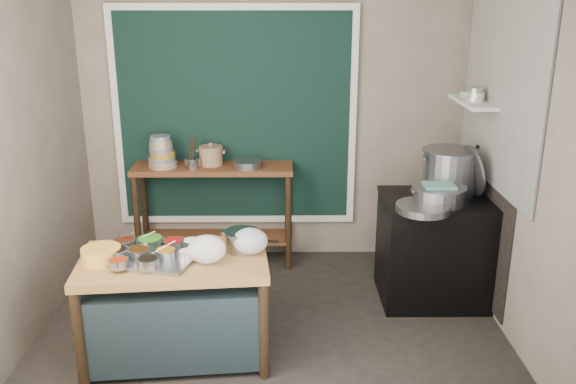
{
  "coord_description": "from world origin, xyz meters",
  "views": [
    {
      "loc": [
        0.09,
        -4.05,
        2.43
      ],
      "look_at": [
        0.12,
        0.25,
        1.03
      ],
      "focal_mm": 38.0,
      "sensor_mm": 36.0,
      "label": 1
    }
  ],
  "objects_px": {
    "saucepan": "(242,241)",
    "utensil_cup": "(193,163)",
    "prep_table": "(177,308)",
    "yellow_basin": "(101,255)",
    "back_counter": "(215,215)",
    "ceramic_crock": "(211,157)",
    "stove_block": "(437,251)",
    "steamer": "(439,195)",
    "stock_pot": "(449,171)",
    "condiment_tray": "(151,257)"
  },
  "relations": [
    {
      "from": "ceramic_crock",
      "to": "back_counter",
      "type": "bearing_deg",
      "value": -62.72
    },
    {
      "from": "back_counter",
      "to": "ceramic_crock",
      "type": "xyz_separation_m",
      "value": [
        -0.02,
        0.03,
        0.55
      ]
    },
    {
      "from": "stove_block",
      "to": "ceramic_crock",
      "type": "bearing_deg",
      "value": 158.32
    },
    {
      "from": "steamer",
      "to": "saucepan",
      "type": "bearing_deg",
      "value": -158.21
    },
    {
      "from": "condiment_tray",
      "to": "steamer",
      "type": "xyz_separation_m",
      "value": [
        2.09,
        0.74,
        0.19
      ]
    },
    {
      "from": "back_counter",
      "to": "utensil_cup",
      "type": "distance_m",
      "value": 0.55
    },
    {
      "from": "prep_table",
      "to": "utensil_cup",
      "type": "relative_size",
      "value": 8.51
    },
    {
      "from": "utensil_cup",
      "to": "stock_pot",
      "type": "height_order",
      "value": "stock_pot"
    },
    {
      "from": "condiment_tray",
      "to": "stock_pot",
      "type": "distance_m",
      "value": 2.48
    },
    {
      "from": "stove_block",
      "to": "stock_pot",
      "type": "distance_m",
      "value": 0.66
    },
    {
      "from": "stove_block",
      "to": "condiment_tray",
      "type": "relative_size",
      "value": 1.52
    },
    {
      "from": "yellow_basin",
      "to": "stock_pot",
      "type": "distance_m",
      "value": 2.77
    },
    {
      "from": "stock_pot",
      "to": "steamer",
      "type": "height_order",
      "value": "stock_pot"
    },
    {
      "from": "stove_block",
      "to": "prep_table",
      "type": "bearing_deg",
      "value": -156.97
    },
    {
      "from": "back_counter",
      "to": "stove_block",
      "type": "height_order",
      "value": "back_counter"
    },
    {
      "from": "condiment_tray",
      "to": "steamer",
      "type": "relative_size",
      "value": 1.39
    },
    {
      "from": "back_counter",
      "to": "stove_block",
      "type": "bearing_deg",
      "value": -21.02
    },
    {
      "from": "back_counter",
      "to": "saucepan",
      "type": "relative_size",
      "value": 5.7
    },
    {
      "from": "condiment_tray",
      "to": "saucepan",
      "type": "bearing_deg",
      "value": 13.73
    },
    {
      "from": "back_counter",
      "to": "saucepan",
      "type": "xyz_separation_m",
      "value": [
        0.36,
        -1.45,
        0.34
      ]
    },
    {
      "from": "prep_table",
      "to": "saucepan",
      "type": "height_order",
      "value": "saucepan"
    },
    {
      "from": "stove_block",
      "to": "steamer",
      "type": "height_order",
      "value": "steamer"
    },
    {
      "from": "utensil_cup",
      "to": "stock_pot",
      "type": "xyz_separation_m",
      "value": [
        2.16,
        -0.53,
        0.07
      ]
    },
    {
      "from": "prep_table",
      "to": "steamer",
      "type": "bearing_deg",
      "value": 15.17
    },
    {
      "from": "back_counter",
      "to": "saucepan",
      "type": "bearing_deg",
      "value": -76.22
    },
    {
      "from": "stove_block",
      "to": "utensil_cup",
      "type": "distance_m",
      "value": 2.25
    },
    {
      "from": "prep_table",
      "to": "saucepan",
      "type": "bearing_deg",
      "value": 10.43
    },
    {
      "from": "prep_table",
      "to": "ceramic_crock",
      "type": "relative_size",
      "value": 5.48
    },
    {
      "from": "saucepan",
      "to": "utensil_cup",
      "type": "xyz_separation_m",
      "value": [
        -0.53,
        1.4,
        0.17
      ]
    },
    {
      "from": "yellow_basin",
      "to": "utensil_cup",
      "type": "distance_m",
      "value": 1.64
    },
    {
      "from": "condiment_tray",
      "to": "steamer",
      "type": "bearing_deg",
      "value": 19.55
    },
    {
      "from": "utensil_cup",
      "to": "ceramic_crock",
      "type": "relative_size",
      "value": 0.64
    },
    {
      "from": "prep_table",
      "to": "condiment_tray",
      "type": "bearing_deg",
      "value": -177.65
    },
    {
      "from": "condiment_tray",
      "to": "utensil_cup",
      "type": "bearing_deg",
      "value": 87.22
    },
    {
      "from": "saucepan",
      "to": "stock_pot",
      "type": "distance_m",
      "value": 1.87
    },
    {
      "from": "saucepan",
      "to": "stock_pot",
      "type": "xyz_separation_m",
      "value": [
        1.64,
        0.87,
        0.24
      ]
    },
    {
      "from": "utensil_cup",
      "to": "saucepan",
      "type": "bearing_deg",
      "value": -69.32
    },
    {
      "from": "back_counter",
      "to": "ceramic_crock",
      "type": "height_order",
      "value": "ceramic_crock"
    },
    {
      "from": "saucepan",
      "to": "yellow_basin",
      "type": "bearing_deg",
      "value": -154.68
    },
    {
      "from": "prep_table",
      "to": "saucepan",
      "type": "relative_size",
      "value": 4.91
    },
    {
      "from": "stove_block",
      "to": "utensil_cup",
      "type": "xyz_separation_m",
      "value": [
        -2.07,
        0.67,
        0.57
      ]
    },
    {
      "from": "back_counter",
      "to": "condiment_tray",
      "type": "distance_m",
      "value": 1.64
    },
    {
      "from": "condiment_tray",
      "to": "yellow_basin",
      "type": "distance_m",
      "value": 0.32
    },
    {
      "from": "stove_block",
      "to": "ceramic_crock",
      "type": "height_order",
      "value": "ceramic_crock"
    },
    {
      "from": "back_counter",
      "to": "steamer",
      "type": "distance_m",
      "value": 2.09
    },
    {
      "from": "stove_block",
      "to": "yellow_basin",
      "type": "distance_m",
      "value": 2.65
    },
    {
      "from": "saucepan",
      "to": "utensil_cup",
      "type": "bearing_deg",
      "value": 124.66
    },
    {
      "from": "ceramic_crock",
      "to": "steamer",
      "type": "height_order",
      "value": "ceramic_crock"
    },
    {
      "from": "yellow_basin",
      "to": "utensil_cup",
      "type": "bearing_deg",
      "value": 76.13
    },
    {
      "from": "prep_table",
      "to": "yellow_basin",
      "type": "height_order",
      "value": "yellow_basin"
    }
  ]
}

